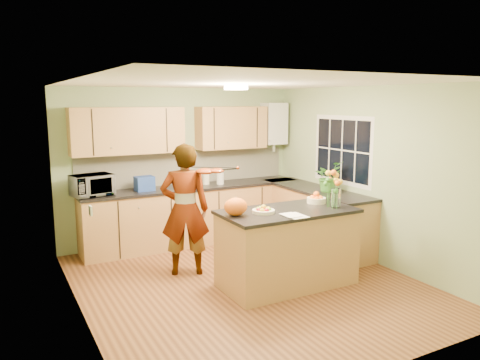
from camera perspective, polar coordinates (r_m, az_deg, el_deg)
name	(u,v)px	position (r m, az deg, el deg)	size (l,w,h in m)	color
floor	(247,283)	(6.09, 0.90, -12.49)	(4.50, 4.50, 0.00)	#593019
ceiling	(248,83)	(5.65, 0.97, 11.74)	(4.00, 4.50, 0.02)	white
wall_back	(181,165)	(7.75, -7.22, 1.82)	(4.00, 0.02, 2.50)	#94A777
wall_front	(383,231)	(3.98, 17.05, -5.97)	(4.00, 0.02, 2.50)	#94A777
wall_left	(78,204)	(5.09, -19.16, -2.72)	(0.02, 4.50, 2.50)	#94A777
wall_right	(370,175)	(6.92, 15.53, 0.61)	(0.02, 4.50, 2.50)	#94A777
back_counter	(194,214)	(7.66, -5.58, -4.18)	(3.64, 0.62, 0.94)	#AB7544
right_counter	(315,217)	(7.52, 9.11, -4.53)	(0.62, 2.24, 0.94)	#AB7544
splashback	(187,168)	(7.78, -6.48, 1.49)	(3.60, 0.02, 0.52)	silver
upper_cabinets	(174,129)	(7.48, -8.11, 6.13)	(3.20, 0.34, 0.70)	#AB7544
boiler	(274,124)	(8.32, 4.16, 6.86)	(0.40, 0.30, 0.86)	silver
window_right	(342,150)	(7.32, 12.35, 3.58)	(0.01, 1.30, 1.05)	silver
light_switch	(91,210)	(4.50, -17.76, -3.56)	(0.02, 0.09, 0.09)	silver
ceiling_lamp	(236,87)	(5.91, -0.49, 11.27)	(0.30, 0.30, 0.07)	#FFEABF
peninsula_island	(287,247)	(5.93, 5.77, -8.17)	(1.69, 0.86, 0.97)	#AB7544
fruit_dish	(264,210)	(5.61, 2.89, -3.65)	(0.27, 0.27, 0.09)	beige
orange_bowl	(316,198)	(6.22, 9.28, -2.23)	(0.25, 0.25, 0.14)	beige
flower_vase	(336,180)	(5.95, 11.67, 0.02)	(0.29, 0.29, 0.53)	silver
orange_bag	(236,207)	(5.47, -0.53, -3.27)	(0.28, 0.24, 0.21)	#DF5C12
papers	(295,215)	(5.51, 6.74, -4.31)	(0.21, 0.29, 0.01)	white
violinist	(185,210)	(6.21, -6.73, -3.60)	(0.64, 0.42, 1.75)	tan
violin	(205,171)	(5.99, -4.27, 1.07)	(0.58, 0.23, 0.12)	#4F1004
microwave	(92,185)	(7.05, -17.59, -0.61)	(0.56, 0.38, 0.31)	silver
blue_box	(144,184)	(7.26, -11.57, -0.43)	(0.28, 0.20, 0.22)	navy
kettle	(185,179)	(7.51, -6.70, 0.06)	(0.15, 0.15, 0.28)	silver
jar_cream	(206,179)	(7.69, -4.16, 0.09)	(0.11, 0.11, 0.17)	beige
jar_white	(220,179)	(7.68, -2.43, 0.17)	(0.12, 0.12, 0.19)	silver
potted_plant	(328,176)	(7.15, 10.68, 0.42)	(0.41, 0.36, 0.46)	#3B7D29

